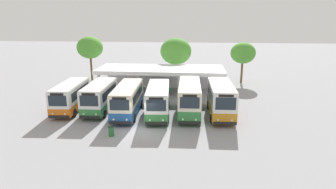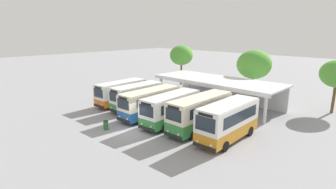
{
  "view_description": "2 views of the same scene",
  "coord_description": "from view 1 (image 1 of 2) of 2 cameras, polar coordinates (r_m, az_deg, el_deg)",
  "views": [
    {
      "loc": [
        4.56,
        -24.14,
        10.19
      ],
      "look_at": [
        1.76,
        7.3,
        1.45
      ],
      "focal_mm": 30.5,
      "sensor_mm": 36.0,
      "label": 1
    },
    {
      "loc": [
        19.04,
        -14.72,
        9.54
      ],
      "look_at": [
        -0.81,
        5.59,
        2.6
      ],
      "focal_mm": 28.05,
      "sensor_mm": 36.0,
      "label": 2
    }
  ],
  "objects": [
    {
      "name": "waiting_chair_second_from_end",
      "position": [
        38.34,
        -1.51,
        0.86
      ],
      "size": [
        0.44,
        0.44,
        0.86
      ],
      "color": "slate",
      "rests_on": "ground"
    },
    {
      "name": "waiting_chair_end_by_column",
      "position": [
        38.33,
        -2.46,
        0.84
      ],
      "size": [
        0.44,
        0.44,
        0.86
      ],
      "color": "slate",
      "rests_on": "ground"
    },
    {
      "name": "waiting_chair_fourth_seat",
      "position": [
        38.14,
        0.35,
        0.78
      ],
      "size": [
        0.44,
        0.44,
        0.86
      ],
      "color": "slate",
      "rests_on": "ground"
    },
    {
      "name": "city_bus_far_end_green",
      "position": [
        30.13,
        10.52,
        -0.81
      ],
      "size": [
        2.56,
        7.31,
        3.42
      ],
      "color": "black",
      "rests_on": "ground"
    },
    {
      "name": "city_bus_nearest_orange",
      "position": [
        33.13,
        -18.89,
        -0.23
      ],
      "size": [
        2.65,
        7.27,
        3.06
      ],
      "color": "black",
      "rests_on": "ground"
    },
    {
      "name": "litter_bin_apron",
      "position": [
        25.59,
        -11.28,
        -7.21
      ],
      "size": [
        0.49,
        0.49,
        0.9
      ],
      "color": "#266633",
      "rests_on": "ground"
    },
    {
      "name": "roadside_tree_east_of_canopy",
      "position": [
        45.44,
        14.76,
        8.0
      ],
      "size": [
        3.78,
        3.78,
        6.31
      ],
      "color": "brown",
      "rests_on": "ground"
    },
    {
      "name": "city_bus_middle_cream",
      "position": [
        30.41,
        -8.11,
        -0.84
      ],
      "size": [
        2.58,
        7.94,
        3.12
      ],
      "color": "black",
      "rests_on": "ground"
    },
    {
      "name": "ground_plane",
      "position": [
        26.6,
        -5.22,
        -7.13
      ],
      "size": [
        180.0,
        180.0,
        0.0
      ],
      "primitive_type": "plane",
      "color": "#939399"
    },
    {
      "name": "roadside_tree_west_of_canopy",
      "position": [
        47.71,
        -15.34,
        9.01
      ],
      "size": [
        4.1,
        4.1,
        7.04
      ],
      "color": "brown",
      "rests_on": "ground"
    },
    {
      "name": "roadside_tree_behind_canopy",
      "position": [
        44.92,
        1.58,
        8.63
      ],
      "size": [
        4.82,
        4.82,
        6.9
      ],
      "color": "brown",
      "rests_on": "ground"
    },
    {
      "name": "city_bus_second_in_row",
      "position": [
        32.0,
        -13.5,
        -0.31
      ],
      "size": [
        2.47,
        7.02,
        3.11
      ],
      "color": "black",
      "rests_on": "ground"
    },
    {
      "name": "city_bus_fourth_amber",
      "position": [
        29.82,
        -2.0,
        -0.99
      ],
      "size": [
        2.78,
        7.64,
        3.16
      ],
      "color": "black",
      "rests_on": "ground"
    },
    {
      "name": "terminal_canopy",
      "position": [
        39.45,
        -1.36,
        4.49
      ],
      "size": [
        16.92,
        6.2,
        3.4
      ],
      "color": "silver",
      "rests_on": "ground"
    },
    {
      "name": "city_bus_fifth_blue",
      "position": [
        30.24,
        4.31,
        -0.57
      ],
      "size": [
        2.45,
        8.05,
        3.37
      ],
      "color": "black",
      "rests_on": "ground"
    },
    {
      "name": "waiting_chair_middle_seat",
      "position": [
        38.13,
        -0.6,
        0.78
      ],
      "size": [
        0.44,
        0.44,
        0.86
      ],
      "color": "slate",
      "rests_on": "ground"
    }
  ]
}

